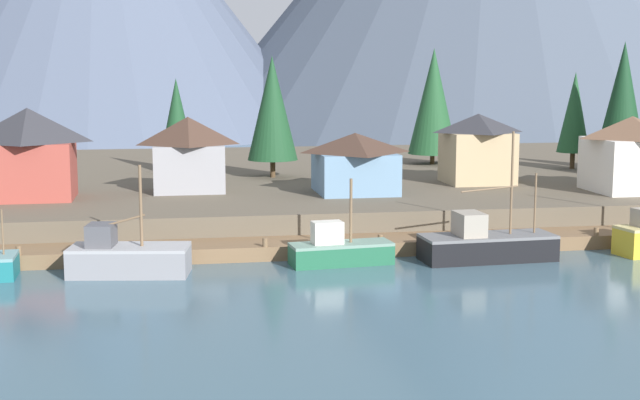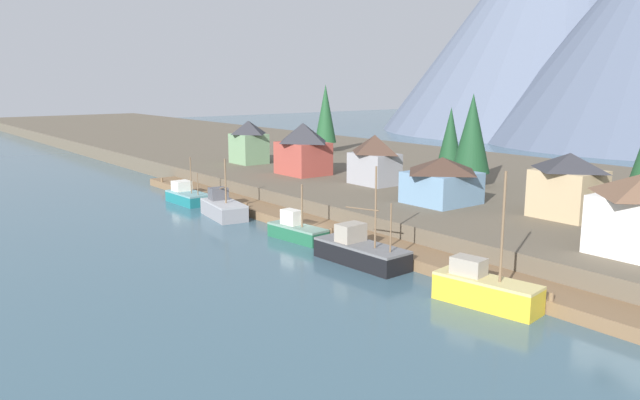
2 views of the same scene
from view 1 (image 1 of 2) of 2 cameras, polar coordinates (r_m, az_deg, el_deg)
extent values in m
cube|color=#3D5B6B|center=(80.31, -2.22, -1.20)|extent=(400.00, 400.00, 1.00)
cube|color=brown|center=(62.63, -0.07, -3.02)|extent=(80.00, 4.00, 1.00)
cylinder|color=brown|center=(60.74, -18.75, -3.55)|extent=(0.36, 0.36, 1.60)
cylinder|color=brown|center=(59.98, -11.17, -3.41)|extent=(0.36, 0.36, 1.60)
cylinder|color=brown|center=(60.28, -3.54, -3.20)|extent=(0.36, 0.36, 1.60)
cylinder|color=brown|center=(61.63, 3.89, -2.94)|extent=(0.36, 0.36, 1.60)
cylinder|color=brown|center=(63.96, 10.88, -2.66)|extent=(0.36, 0.36, 1.60)
cylinder|color=brown|center=(67.17, 17.29, -2.36)|extent=(0.36, 0.36, 1.60)
cube|color=brown|center=(91.84, -3.21, 1.11)|extent=(400.00, 56.00, 2.50)
cylinder|color=brown|center=(58.60, -19.70, -1.95)|extent=(0.12, 0.12, 2.84)
cube|color=gray|center=(57.55, -12.11, -3.90)|extent=(7.84, 4.27, 1.66)
cube|color=#9F9FA2|center=(57.36, -12.14, -3.00)|extent=(7.84, 4.27, 0.20)
cube|color=#4C4C51|center=(57.57, -13.86, -2.19)|extent=(1.94, 2.27, 1.42)
cylinder|color=brown|center=(56.75, -11.43, -0.36)|extent=(0.20, 0.20, 5.14)
cylinder|color=brown|center=(57.12, -12.53, -1.32)|extent=(2.77, 0.56, 0.89)
cube|color=#1E5B3D|center=(59.29, 1.37, -3.55)|extent=(7.00, 2.97, 1.26)
cube|color=gray|center=(59.14, 1.37, -2.85)|extent=(7.00, 2.97, 0.20)
cube|color=silver|center=(58.71, 0.47, -2.10)|extent=(2.11, 1.47, 1.48)
cylinder|color=brown|center=(58.94, 2.00, -0.68)|extent=(0.19, 0.19, 4.28)
cube|color=black|center=(61.59, 10.69, -3.10)|extent=(9.25, 3.66, 1.57)
cube|color=slate|center=(61.43, 10.72, -2.29)|extent=(9.25, 3.66, 0.20)
cube|color=gray|center=(60.74, 9.55, -1.52)|extent=(1.83, 2.53, 1.58)
cylinder|color=brown|center=(61.53, 12.21, 1.08)|extent=(0.16, 0.16, 6.99)
cylinder|color=brown|center=(62.49, 13.64, -0.18)|extent=(0.14, 0.14, 4.14)
cylinder|color=brown|center=(60.92, 10.81, 0.70)|extent=(4.04, 0.32, 0.40)
cube|color=silver|center=(80.39, 19.29, 2.14)|extent=(6.50, 6.48, 4.56)
pyramid|color=brown|center=(80.12, 19.40, 4.43)|extent=(6.83, 6.80, 1.89)
cube|color=#6689A8|center=(75.32, 2.26, 1.78)|extent=(6.45, 6.79, 3.43)
pyramid|color=#422D23|center=(75.07, 2.27, 3.70)|extent=(6.77, 7.13, 1.64)
cube|color=#9E4238|center=(75.11, -18.12, 1.79)|extent=(6.88, 5.54, 4.59)
pyramid|color=#2D2D33|center=(74.80, -18.25, 4.59)|extent=(7.23, 5.82, 2.75)
cube|color=tan|center=(82.76, 10.06, 2.69)|extent=(5.85, 5.38, 4.67)
pyramid|color=#2D2D33|center=(82.51, 10.12, 4.89)|extent=(6.14, 5.65, 1.70)
cube|color=gray|center=(76.47, -8.42, 2.02)|extent=(5.93, 4.36, 4.03)
pyramid|color=#422D23|center=(76.18, -8.47, 4.41)|extent=(6.23, 4.57, 2.37)
cylinder|color=#4C3823|center=(98.54, 7.22, 2.63)|extent=(0.50, 0.50, 1.17)
cone|color=#1E4C28|center=(98.11, 7.28, 6.30)|extent=(5.39, 5.39, 11.46)
cylinder|color=#4C3823|center=(91.99, -9.11, 2.17)|extent=(0.50, 0.50, 1.12)
cone|color=#194223|center=(91.60, -9.18, 5.12)|extent=(3.61, 3.61, 8.37)
cylinder|color=#4C3823|center=(86.11, -3.05, 2.03)|extent=(0.50, 0.50, 1.70)
cone|color=#194223|center=(85.65, -3.08, 5.92)|extent=(4.84, 4.84, 9.97)
cylinder|color=#4C3823|center=(92.90, 18.64, 1.90)|extent=(0.50, 0.50, 1.16)
cone|color=#14381E|center=(92.43, 18.83, 5.93)|extent=(5.03, 5.03, 11.91)
cylinder|color=#4C3823|center=(96.95, 15.88, 2.46)|extent=(0.50, 0.50, 1.76)
cone|color=#1E4C28|center=(96.58, 16.00, 5.44)|extent=(3.38, 3.38, 8.35)
camera|label=2|loc=(64.46, 61.42, 6.61)|focal=35.11mm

